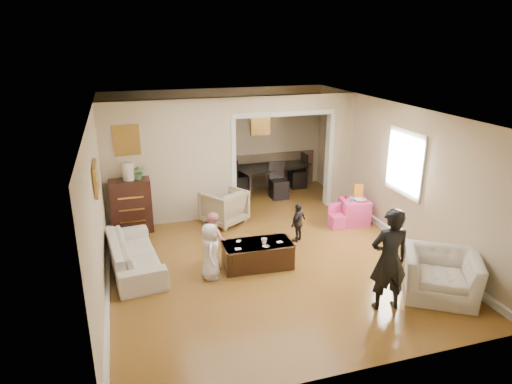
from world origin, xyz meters
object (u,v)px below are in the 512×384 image
object	(u,v)px
sofa	(134,254)
armchair_front	(441,275)
table_lamp	(128,171)
cyan_cup	(352,199)
child_kneel_a	(210,251)
armchair_back	(224,207)
dining_table	(270,177)
child_kneel_b	(214,239)
dresser	(131,206)
adult_person	(389,260)
play_table	(354,212)
coffee_table	(258,255)
child_toddler	(298,222)
coffee_cup	(264,241)

from	to	relation	value
sofa	armchair_front	bearing A→B (deg)	-122.71
table_lamp	cyan_cup	bearing A→B (deg)	-12.96
sofa	child_kneel_a	xyz separation A→B (m)	(1.18, -0.67, 0.20)
armchair_back	dining_table	distance (m)	2.44
child_kneel_a	child_kneel_b	size ratio (longest dim) A/B	0.99
cyan_cup	child_kneel_b	size ratio (longest dim) A/B	0.08
dresser	child_kneel_a	bearing A→B (deg)	-63.91
child_kneel_b	adult_person	bearing A→B (deg)	-149.85
cyan_cup	play_table	bearing A→B (deg)	26.57
sofa	adult_person	distance (m)	4.16
armchair_front	adult_person	xyz separation A→B (m)	(-0.98, -0.05, 0.43)
play_table	child_kneel_b	size ratio (longest dim) A/B	0.57
armchair_back	dresser	xyz separation A→B (m)	(-1.87, 0.14, 0.18)
table_lamp	adult_person	size ratio (longest dim) A/B	0.23
coffee_table	child_kneel_a	bearing A→B (deg)	-169.99
armchair_front	table_lamp	bearing A→B (deg)	170.68
cyan_cup	armchair_front	bearing A→B (deg)	-90.39
table_lamp	dining_table	bearing A→B (deg)	25.28
coffee_table	child_toddler	world-z (taller)	child_toddler
play_table	child_toddler	size ratio (longest dim) A/B	0.71
armchair_back	child_kneel_b	bearing A→B (deg)	39.41
armchair_back	coffee_cup	size ratio (longest dim) A/B	7.88
sofa	armchair_back	size ratio (longest dim) A/B	2.40
dresser	table_lamp	world-z (taller)	table_lamp
child_kneel_a	coffee_cup	bearing A→B (deg)	-69.92
coffee_cup	coffee_table	bearing A→B (deg)	153.43
play_table	cyan_cup	distance (m)	0.33
cyan_cup	adult_person	xyz separation A→B (m)	(-1.00, -2.91, 0.21)
play_table	child_kneel_a	world-z (taller)	child_kneel_a
armchair_front	dresser	world-z (taller)	dresser
child_kneel_a	adult_person	bearing A→B (deg)	-110.97
dresser	child_kneel_b	bearing A→B (deg)	-55.55
armchair_front	coffee_cup	size ratio (longest dim) A/B	10.43
sofa	child_kneel_b	distance (m)	1.37
table_lamp	cyan_cup	distance (m)	4.58
child_kneel_a	child_toddler	size ratio (longest dim) A/B	1.23
dresser	child_kneel_b	xyz separation A→B (m)	(1.29, -1.89, -0.06)
coffee_table	coffee_cup	distance (m)	0.29
dining_table	coffee_table	bearing A→B (deg)	-126.22
child_toddler	cyan_cup	bearing A→B (deg)	161.23
armchair_front	coffee_table	size ratio (longest dim) A/B	0.91
coffee_cup	table_lamp	bearing A→B (deg)	133.12
dresser	child_toddler	world-z (taller)	dresser
adult_person	cyan_cup	bearing A→B (deg)	-101.28
play_table	child_toddler	distance (m)	1.54
armchair_front	cyan_cup	distance (m)	2.88
table_lamp	play_table	world-z (taller)	table_lamp
sofa	armchair_back	bearing A→B (deg)	-57.49
table_lamp	child_toddler	xyz separation A→B (m)	(3.04, -1.44, -0.89)
armchair_front	dresser	size ratio (longest dim) A/B	0.97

